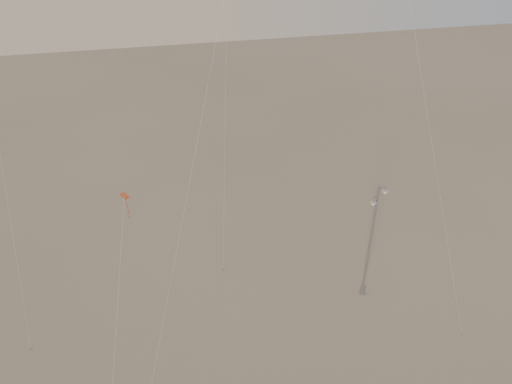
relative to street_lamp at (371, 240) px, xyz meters
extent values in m
plane|color=gray|center=(-8.75, -6.09, -5.27)|extent=(160.00, 160.00, 0.00)
cylinder|color=gray|center=(-0.02, 0.02, -5.12)|extent=(0.44, 0.44, 0.30)
cylinder|color=gray|center=(-0.02, 0.02, -0.40)|extent=(0.30, 0.18, 9.75)
cylinder|color=gray|center=(0.09, 0.02, 4.53)|extent=(0.14, 0.14, 0.18)
cylinder|color=gray|center=(0.34, 0.07, 4.38)|extent=(0.50, 0.15, 0.07)
cylinder|color=gray|center=(0.59, 0.11, 4.23)|extent=(0.06, 0.06, 0.30)
ellipsoid|color=#B3B3AE|center=(0.59, 0.11, 4.08)|extent=(0.52, 0.52, 0.18)
cylinder|color=gray|center=(-0.16, -0.13, 3.93)|extent=(0.55, 0.37, 0.07)
cylinder|color=gray|center=(-0.42, -0.29, 3.73)|extent=(0.06, 0.06, 0.40)
ellipsoid|color=#B3B3AE|center=(-0.42, -0.29, 3.53)|extent=(0.52, 0.52, 0.18)
cylinder|color=gray|center=(-24.65, 0.17, -5.22)|extent=(0.06, 0.06, 0.10)
cylinder|color=beige|center=(-12.93, -1.13, 7.20)|extent=(8.89, 13.62, 24.85)
cylinder|color=beige|center=(-9.17, 6.37, 12.85)|extent=(2.07, 2.20, 36.14)
cylinder|color=gray|center=(-10.20, 5.28, -5.22)|extent=(0.06, 0.06, 0.10)
cube|color=#9C3816|center=(-16.49, -3.37, 8.32)|extent=(0.55, 0.51, 0.70)
cylinder|color=#9C3816|center=(-16.43, -3.23, 7.38)|extent=(0.10, 0.19, 1.24)
cylinder|color=beige|center=(-17.98, -7.65, 1.55)|extent=(2.99, 8.56, 13.55)
cylinder|color=beige|center=(2.56, -1.31, 7.98)|extent=(5.18, 8.62, 26.40)
cylinder|color=gray|center=(5.14, -5.61, -5.22)|extent=(0.06, 0.06, 0.10)
camera|label=1|loc=(-14.86, -26.30, 22.28)|focal=35.00mm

